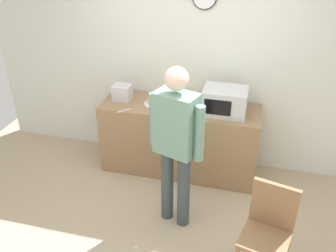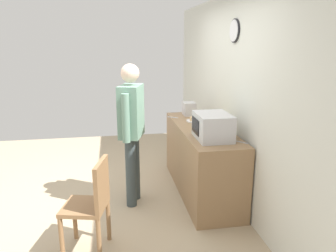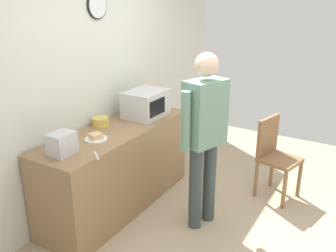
# 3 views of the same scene
# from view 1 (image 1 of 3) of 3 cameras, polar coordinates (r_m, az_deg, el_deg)

# --- Properties ---
(ground_plane) EXTENTS (6.00, 6.00, 0.00)m
(ground_plane) POSITION_cam_1_polar(r_m,az_deg,el_deg) (3.97, -1.37, -16.77)
(ground_plane) COLOR tan
(back_wall) EXTENTS (5.40, 0.13, 2.60)m
(back_wall) POSITION_cam_1_polar(r_m,az_deg,el_deg) (4.59, 3.92, 9.39)
(back_wall) COLOR silver
(back_wall) RESTS_ON ground_plane
(kitchen_counter) EXTENTS (1.94, 0.62, 0.91)m
(kitchen_counter) POSITION_cam_1_polar(r_m,az_deg,el_deg) (4.63, 1.79, -2.00)
(kitchen_counter) COLOR #93704C
(kitchen_counter) RESTS_ON ground_plane
(microwave) EXTENTS (0.50, 0.39, 0.30)m
(microwave) POSITION_cam_1_polar(r_m,az_deg,el_deg) (4.25, 8.90, 3.89)
(microwave) COLOR silver
(microwave) RESTS_ON kitchen_counter
(sandwich_plate) EXTENTS (0.22, 0.22, 0.07)m
(sandwich_plate) POSITION_cam_1_polar(r_m,az_deg,el_deg) (4.46, -2.35, 3.66)
(sandwich_plate) COLOR white
(sandwich_plate) RESTS_ON kitchen_counter
(salad_bowl) EXTENTS (0.17, 0.17, 0.09)m
(salad_bowl) POSITION_cam_1_polar(r_m,az_deg,el_deg) (4.57, 2.41, 4.67)
(salad_bowl) COLOR gold
(salad_bowl) RESTS_ON kitchen_counter
(toaster) EXTENTS (0.22, 0.18, 0.20)m
(toaster) POSITION_cam_1_polar(r_m,az_deg,el_deg) (4.57, -7.19, 5.19)
(toaster) COLOR silver
(toaster) RESTS_ON kitchen_counter
(fork_utensil) EXTENTS (0.12, 0.15, 0.01)m
(fork_utensil) POSITION_cam_1_polar(r_m,az_deg,el_deg) (4.33, -6.91, 2.41)
(fork_utensil) COLOR silver
(fork_utensil) RESTS_ON kitchen_counter
(spoon_utensil) EXTENTS (0.15, 0.12, 0.01)m
(spoon_utensil) POSITION_cam_1_polar(r_m,az_deg,el_deg) (4.55, 11.52, 3.39)
(spoon_utensil) COLOR silver
(spoon_utensil) RESTS_ON kitchen_counter
(person_standing) EXTENTS (0.57, 0.35, 1.76)m
(person_standing) POSITION_cam_1_polar(r_m,az_deg,el_deg) (3.51, 1.24, -2.00)
(person_standing) COLOR #384447
(person_standing) RESTS_ON ground_plane
(wooden_chair) EXTENTS (0.48, 0.48, 0.94)m
(wooden_chair) POSITION_cam_1_polar(r_m,az_deg,el_deg) (3.41, 15.38, -15.29)
(wooden_chair) COLOR olive
(wooden_chair) RESTS_ON ground_plane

